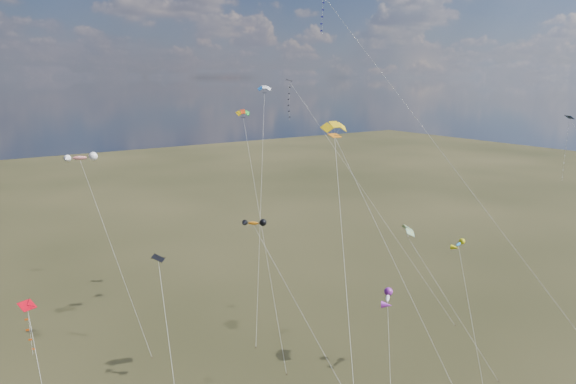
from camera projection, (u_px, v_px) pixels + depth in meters
diamond_black_high at (300, 114)px, 69.86m from camera, size 13.24×20.77×31.49m
diamond_navy_tall at (351, 48)px, 56.33m from camera, size 16.10×31.43×40.94m
diamond_black_mid at (167, 329)px, 37.72m from camera, size 3.35×12.80×18.30m
diamond_red_low at (32, 338)px, 38.96m from camera, size 1.32×11.31×15.07m
diamond_navy_right at (574, 160)px, 53.72m from camera, size 8.97×16.89×27.87m
diamond_orange_center at (342, 238)px, 41.03m from camera, size 13.16×20.30×26.78m
parafoil_yellow at (335, 126)px, 52.50m from camera, size 2.91×23.04×27.71m
parafoil_blue_white at (264, 89)px, 74.96m from camera, size 13.08×17.86×30.85m
parafoil_striped at (409, 228)px, 56.56m from camera, size 5.91×11.04×16.16m
parafoil_tricolor at (243, 114)px, 67.09m from camera, size 6.18×18.66×27.84m
novelty_orange_black at (254, 224)px, 52.65m from camera, size 5.95×12.02×17.53m
novelty_white_purple at (388, 299)px, 44.67m from camera, size 6.31×7.77×13.33m
novelty_redwhite_stripe at (80, 158)px, 63.46m from camera, size 5.09×14.49×22.61m
novelty_blue_yellow at (459, 245)px, 54.98m from camera, size 6.48×9.56×14.57m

